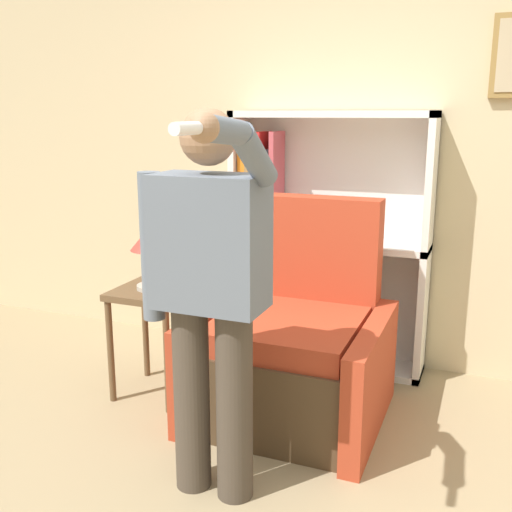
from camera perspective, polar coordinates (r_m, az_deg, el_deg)
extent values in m
cube|color=beige|center=(3.74, 11.31, 10.74)|extent=(8.00, 0.06, 2.80)
cube|color=white|center=(3.88, -1.54, 1.96)|extent=(0.04, 0.28, 1.58)
cube|color=white|center=(3.59, 15.93, 0.50)|extent=(0.04, 0.28, 1.58)
cube|color=white|center=(3.82, 7.38, 1.67)|extent=(1.21, 0.01, 1.58)
cube|color=white|center=(3.93, 6.54, -9.74)|extent=(1.21, 0.28, 0.04)
cube|color=white|center=(3.69, 6.85, 1.27)|extent=(1.21, 0.28, 0.04)
cube|color=white|center=(3.61, 7.20, 13.27)|extent=(1.21, 0.28, 0.04)
cube|color=black|center=(3.96, -0.87, -3.74)|extent=(0.04, 0.23, 0.70)
cube|color=white|center=(3.97, -0.28, -4.81)|extent=(0.03, 0.22, 0.55)
cube|color=#238438|center=(3.94, 0.41, -4.39)|extent=(0.04, 0.22, 0.63)
cube|color=gold|center=(3.95, 1.13, -5.57)|extent=(0.04, 0.15, 0.47)
cube|color=#9E7A47|center=(3.93, 1.90, -5.68)|extent=(0.05, 0.22, 0.47)
cube|color=#9E7A47|center=(3.91, 2.53, -5.61)|extent=(0.03, 0.23, 0.49)
cube|color=orange|center=(3.82, -0.84, 5.99)|extent=(0.04, 0.21, 0.51)
cube|color=#9E7A47|center=(3.80, -0.16, 5.61)|extent=(0.05, 0.22, 0.47)
cube|color=red|center=(3.77, 0.59, 6.88)|extent=(0.05, 0.23, 0.64)
cube|color=black|center=(3.76, 1.38, 6.05)|extent=(0.04, 0.19, 0.54)
cube|color=#BC4C56|center=(3.74, 1.98, 6.84)|extent=(0.03, 0.21, 0.65)
cube|color=#4C3823|center=(3.19, 3.26, -11.49)|extent=(0.74, 0.83, 0.44)
cube|color=#B23D23|center=(3.04, 3.09, -7.03)|extent=(0.70, 0.71, 0.12)
cube|color=#B23D23|center=(3.37, 5.41, -1.95)|extent=(0.74, 0.16, 0.90)
cube|color=#B23D23|center=(3.31, -3.77, -9.37)|extent=(0.10, 0.91, 0.56)
cube|color=#B23D23|center=(3.07, 10.92, -11.50)|extent=(0.10, 0.91, 0.56)
cylinder|color=#473D33|center=(2.57, -6.14, -13.23)|extent=(0.15, 0.15, 0.82)
cylinder|color=#473D33|center=(2.50, -2.07, -14.04)|extent=(0.15, 0.15, 0.82)
cube|color=slate|center=(2.31, -4.41, 1.32)|extent=(0.43, 0.24, 0.52)
sphere|color=#997051|center=(2.26, -4.60, 11.22)|extent=(0.21, 0.21, 0.21)
cylinder|color=slate|center=(2.44, -9.91, 0.84)|extent=(0.09, 0.09, 0.60)
cylinder|color=slate|center=(2.06, -0.20, 9.50)|extent=(0.09, 0.28, 0.23)
cylinder|color=slate|center=(1.83, -3.12, 11.85)|extent=(0.08, 0.27, 0.10)
sphere|color=#997051|center=(1.72, -4.97, 12.09)|extent=(0.09, 0.09, 0.09)
cylinder|color=white|center=(1.63, -6.50, 11.98)|extent=(0.04, 0.15, 0.04)
cube|color=brown|center=(3.35, -9.74, -3.39)|extent=(0.41, 0.41, 0.04)
cylinder|color=brown|center=(3.41, -13.68, -8.82)|extent=(0.04, 0.04, 0.58)
cylinder|color=brown|center=(3.23, -8.45, -9.87)|extent=(0.04, 0.04, 0.58)
cylinder|color=brown|center=(3.68, -10.49, -6.95)|extent=(0.04, 0.04, 0.58)
cylinder|color=brown|center=(3.51, -5.53, -7.79)|extent=(0.04, 0.04, 0.58)
cylinder|color=#B7B2A8|center=(3.34, -9.76, -2.89)|extent=(0.18, 0.18, 0.02)
cylinder|color=#B7B2A8|center=(3.31, -9.84, -1.06)|extent=(0.04, 0.04, 0.20)
cone|color=#B2382D|center=(3.28, -9.95, 1.75)|extent=(0.23, 0.23, 0.14)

